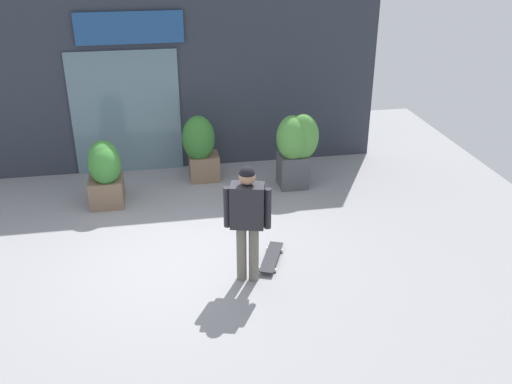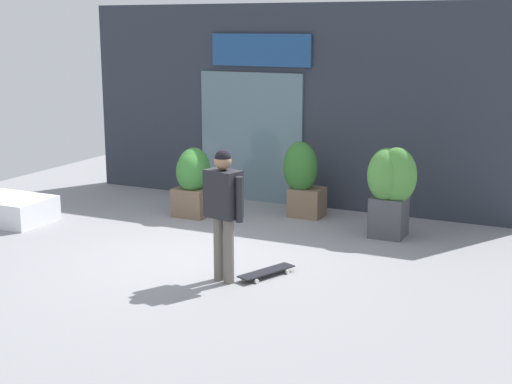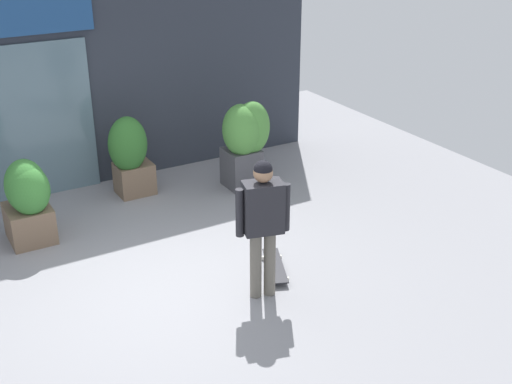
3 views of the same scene
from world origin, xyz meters
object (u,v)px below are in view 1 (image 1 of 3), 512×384
(skateboarder, at_px, (247,213))
(skateboard, at_px, (271,257))
(planter_box_left, at_px, (200,147))
(planter_box_mid, at_px, (295,146))
(planter_box_right, at_px, (105,170))

(skateboarder, xyz_separation_m, skateboard, (0.40, 0.38, -0.93))
(planter_box_left, height_order, planter_box_mid, planter_box_mid)
(skateboard, bearing_deg, planter_box_mid, 1.68)
(skateboarder, bearing_deg, skateboard, -31.92)
(skateboard, xyz_separation_m, planter_box_left, (-0.70, 2.92, 0.58))
(planter_box_mid, bearing_deg, skateboard, -110.99)
(planter_box_left, distance_m, planter_box_right, 1.76)
(skateboarder, height_order, planter_box_left, skateboarder)
(skateboard, xyz_separation_m, planter_box_mid, (0.90, 2.33, 0.72))
(planter_box_left, bearing_deg, planter_box_mid, -19.98)
(planter_box_right, relative_size, planter_box_mid, 0.83)
(skateboard, bearing_deg, planter_box_right, 69.15)
(skateboarder, height_order, planter_box_right, skateboarder)
(planter_box_left, bearing_deg, skateboard, -76.42)
(skateboarder, distance_m, planter_box_left, 3.32)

